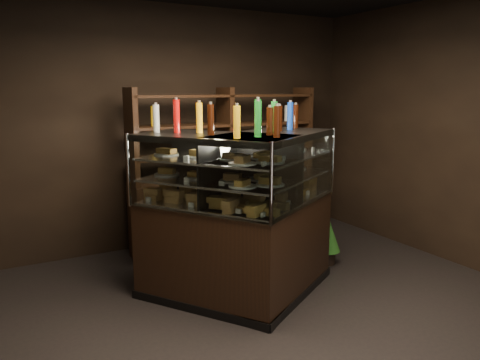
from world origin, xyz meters
name	(u,v)px	position (x,y,z in m)	size (l,w,h in m)	color
ground	(286,320)	(0.00, 0.00, 0.00)	(5.00, 5.00, 0.00)	black
room_shell	(291,94)	(0.00, 0.00, 1.94)	(5.02, 5.02, 3.01)	black
display_case	(244,244)	(-0.08, 0.62, 0.53)	(2.05, 1.62, 1.59)	black
food_display	(244,175)	(-0.08, 0.61, 1.20)	(1.61, 1.19, 0.48)	#C38F46
bottles_top	(244,118)	(-0.08, 0.62, 1.72)	(1.43, 1.05, 0.30)	yellow
potted_conifer	(327,232)	(1.17, 0.90, 0.38)	(0.31, 0.31, 0.67)	black
back_shelving	(226,199)	(0.47, 2.05, 0.60)	(2.42, 0.43, 2.00)	black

